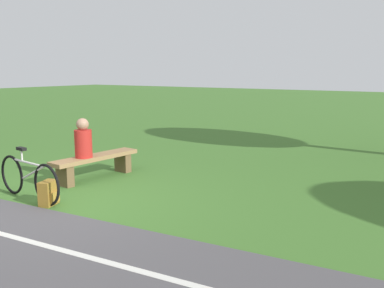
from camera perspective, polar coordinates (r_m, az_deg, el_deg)
name	(u,v)px	position (r m, az deg, el deg)	size (l,w,h in m)	color
ground_plane	(55,204)	(7.17, -17.98, -7.68)	(80.00, 80.00, 0.00)	#3D6B28
bench	(96,162)	(8.52, -12.86, -2.39)	(1.93, 0.55, 0.46)	#937047
person_seated	(83,140)	(8.27, -14.44, 0.50)	(0.35, 0.35, 0.75)	#B2231E
bicycle	(28,178)	(7.45, -21.17, -4.33)	(0.22, 1.72, 0.86)	black
backpack	(49,193)	(7.08, -18.73, -6.31)	(0.35, 0.30, 0.39)	olive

